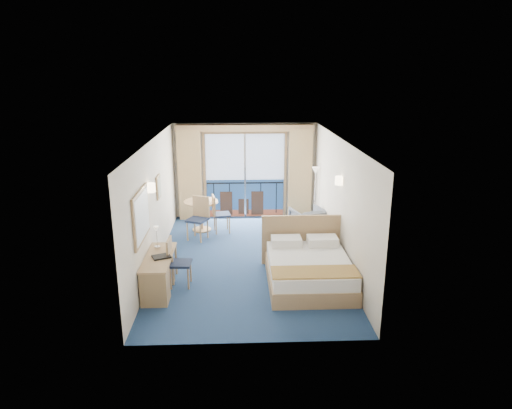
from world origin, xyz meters
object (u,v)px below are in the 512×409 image
desk (156,280)px  desk_chair (176,259)px  table_chair_b (199,215)px  round_table (201,208)px  floor_lamp (315,181)px  table_chair_a (218,212)px  armchair (308,222)px  nightstand (328,248)px  bed (308,268)px

desk → desk_chair: 0.66m
table_chair_b → round_table: bearing=113.5°
floor_lamp → table_chair_b: 3.28m
table_chair_a → table_chair_b: bearing=122.2°
desk → round_table: bearing=81.8°
desk → round_table: 3.86m
table_chair_a → table_chair_b: table_chair_b is taller
armchair → table_chair_b: bearing=-16.3°
nightstand → armchair: 1.56m
round_table → table_chair_a: 0.49m
nightstand → table_chair_a: table_chair_a is taller
nightstand → round_table: bearing=145.5°
nightstand → table_chair_a: size_ratio=0.49×
desk → table_chair_b: size_ratio=1.38×
bed → round_table: bearing=126.1°
nightstand → table_chair_a: 3.16m
table_chair_a → bed: bearing=-158.3°
desk_chair → table_chair_a: (0.71, 3.08, 0.01)m
desk → table_chair_a: bearing=74.5°
desk → armchair: bearing=45.0°
nightstand → desk_chair: (-3.23, -1.21, 0.31)m
bed → table_chair_a: bearing=121.8°
floor_lamp → round_table: floor_lamp is taller
floor_lamp → table_chair_a: bearing=-168.3°
nightstand → table_chair_b: 3.34m
armchair → round_table: round_table is taller
nightstand → table_chair_b: size_ratio=0.45×
round_table → table_chair_a: bearing=-20.8°
bed → round_table: 4.02m
armchair → table_chair_a: 2.34m
table_chair_a → nightstand: bearing=-136.7°
nightstand → table_chair_b: table_chair_b is taller
nightstand → desk: size_ratio=0.33×
floor_lamp → desk: bearing=-130.8°
bed → round_table: (-2.36, 3.24, 0.30)m
bed → desk_chair: size_ratio=2.13×
desk_chair → desk: bearing=154.0°
floor_lamp → round_table: bearing=-173.2°
nightstand → desk: desk is taller
desk → table_chair_a: (1.01, 3.64, 0.18)m
desk_chair → round_table: (0.25, 3.26, 0.06)m
table_chair_b → bed: bearing=-23.7°
bed → desk: bearing=-168.7°
desk → table_chair_b: table_chair_b is taller
desk_chair → armchair: bearing=-45.5°
desk → nightstand: bearing=26.6°
nightstand → table_chair_b: bearing=154.2°
table_chair_b → desk: bearing=-75.2°
nightstand → round_table: round_table is taller
armchair → desk_chair: (-3.01, -2.75, 0.19)m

